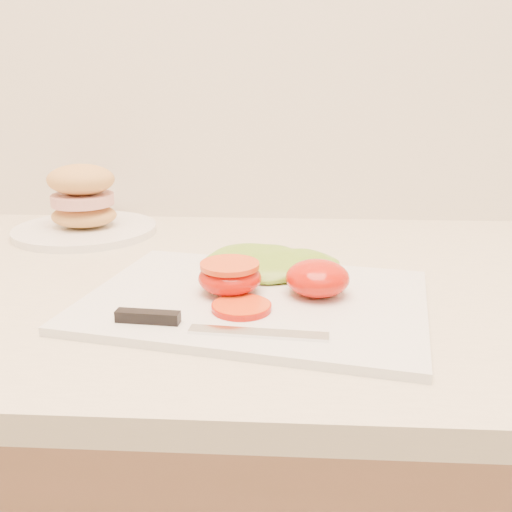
{
  "coord_description": "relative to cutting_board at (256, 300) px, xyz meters",
  "views": [
    {
      "loc": [
        -0.58,
        0.98,
        1.18
      ],
      "look_at": [
        -0.61,
        1.59,
        0.99
      ],
      "focal_mm": 40.0,
      "sensor_mm": 36.0,
      "label": 1
    }
  ],
  "objects": [
    {
      "name": "knife",
      "position": [
        -0.06,
        -0.09,
        0.01
      ],
      "size": [
        0.22,
        0.05,
        0.01
      ],
      "rotation": [
        0.0,
        0.0,
        -0.09
      ],
      "color": "silver",
      "rests_on": "cutting_board"
    },
    {
      "name": "tomato_half_cut",
      "position": [
        -0.03,
        0.01,
        0.03
      ],
      "size": [
        0.07,
        0.07,
        0.04
      ],
      "color": "red",
      "rests_on": "cutting_board"
    },
    {
      "name": "tomato_half_dome",
      "position": [
        0.07,
        0.01,
        0.03
      ],
      "size": [
        0.07,
        0.07,
        0.04
      ],
      "primitive_type": "ellipsoid",
      "color": "red",
      "rests_on": "cutting_board"
    },
    {
      "name": "cutting_board",
      "position": [
        0.0,
        0.0,
        0.0
      ],
      "size": [
        0.42,
        0.34,
        0.01
      ],
      "primitive_type": "cube",
      "rotation": [
        0.0,
        0.0,
        -0.2
      ],
      "color": "silver",
      "rests_on": "counter"
    },
    {
      "name": "sandwich_plate",
      "position": [
        -0.3,
        0.29,
        0.04
      ],
      "size": [
        0.23,
        0.23,
        0.11
      ],
      "rotation": [
        0.0,
        0.0,
        -0.4
      ],
      "color": "white",
      "rests_on": "counter"
    },
    {
      "name": "lettuce_leaf_0",
      "position": [
        -0.0,
        0.08,
        0.02
      ],
      "size": [
        0.15,
        0.12,
        0.03
      ],
      "primitive_type": "ellipsoid",
      "rotation": [
        0.0,
        0.0,
        -0.17
      ],
      "color": "#88B530",
      "rests_on": "cutting_board"
    },
    {
      "name": "tomato_slice_0",
      "position": [
        -0.01,
        -0.04,
        0.01
      ],
      "size": [
        0.06,
        0.06,
        0.01
      ],
      "primitive_type": "cylinder",
      "color": "orange",
      "rests_on": "cutting_board"
    },
    {
      "name": "lettuce_leaf_1",
      "position": [
        0.05,
        0.08,
        0.02
      ],
      "size": [
        0.12,
        0.09,
        0.02
      ],
      "primitive_type": "ellipsoid",
      "rotation": [
        0.0,
        0.0,
        0.07
      ],
      "color": "#88B530",
      "rests_on": "cutting_board"
    }
  ]
}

